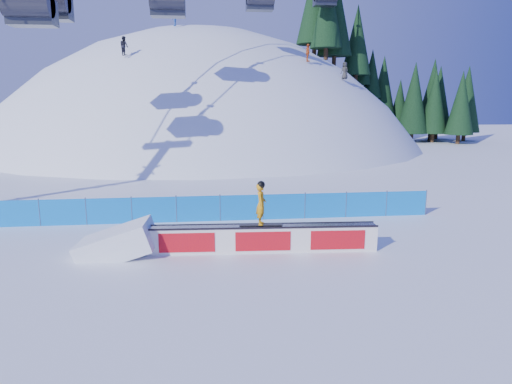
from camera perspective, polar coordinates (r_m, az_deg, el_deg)
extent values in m
plane|color=white|center=(17.00, -7.33, -7.62)|extent=(160.00, 160.00, 0.00)
sphere|color=white|center=(62.66, -6.39, -10.64)|extent=(64.00, 64.00, 64.00)
cylinder|color=#342214|center=(61.03, 5.74, 17.38)|extent=(0.50, 0.50, 1.40)
cone|color=black|center=(61.66, 5.83, 21.57)|extent=(3.45, 3.45, 7.84)
cylinder|color=#342214|center=(58.43, 9.72, 15.83)|extent=(0.50, 0.50, 1.40)
cone|color=black|center=(58.91, 9.86, 19.90)|extent=(3.16, 3.16, 7.18)
cylinder|color=#342214|center=(61.18, 9.07, 15.64)|extent=(0.50, 0.50, 1.40)
cone|color=black|center=(61.73, 9.22, 20.10)|extent=(3.71, 3.71, 8.43)
cylinder|color=#342214|center=(62.04, 10.93, 14.20)|extent=(0.50, 0.50, 1.40)
cone|color=black|center=(62.57, 11.14, 19.28)|extent=(4.36, 4.36, 9.91)
cylinder|color=#342214|center=(61.69, 13.38, 12.37)|extent=(0.50, 0.50, 1.40)
cone|color=black|center=(61.95, 13.58, 16.56)|extent=(3.46, 3.46, 7.86)
cylinder|color=#342214|center=(63.06, 14.53, 10.83)|extent=(0.50, 0.50, 1.40)
cone|color=black|center=(63.20, 14.75, 14.91)|extent=(3.44, 3.44, 7.81)
cylinder|color=#342214|center=(58.71, 18.47, 7.55)|extent=(0.50, 0.50, 1.40)
cone|color=black|center=(58.62, 18.77, 12.12)|extent=(3.60, 3.60, 8.18)
cylinder|color=#342214|center=(58.19, 19.35, 6.39)|extent=(0.50, 0.50, 1.40)
cone|color=black|center=(58.01, 19.63, 10.63)|extent=(3.26, 3.26, 7.42)
cylinder|color=#342214|center=(61.13, 21.10, 6.10)|extent=(0.50, 0.50, 1.40)
cone|color=black|center=(60.94, 21.36, 9.69)|extent=(2.85, 2.85, 6.48)
cylinder|color=#342214|center=(64.67, 19.78, 6.45)|extent=(0.50, 0.50, 1.40)
cone|color=black|center=(64.49, 20.03, 10.10)|extent=(3.10, 3.10, 7.04)
cylinder|color=#342214|center=(63.62, 23.16, 6.13)|extent=(0.50, 0.50, 1.40)
cone|color=black|center=(63.42, 23.52, 10.63)|extent=(3.87, 3.87, 8.80)
cylinder|color=#342214|center=(62.62, 24.28, 5.97)|extent=(0.50, 0.50, 1.40)
cone|color=black|center=(62.43, 24.63, 10.15)|extent=(3.50, 3.50, 7.96)
cylinder|color=#342214|center=(63.36, 27.10, 5.78)|extent=(0.50, 0.50, 1.40)
cone|color=black|center=(63.18, 27.41, 9.12)|extent=(2.74, 2.74, 6.23)
cylinder|color=#342214|center=(64.31, 28.64, 5.70)|extent=(0.50, 0.50, 1.40)
cone|color=black|center=(64.13, 29.00, 9.39)|extent=(3.13, 3.13, 7.11)
cube|color=blue|center=(21.16, -7.21, -2.10)|extent=(22.00, 0.03, 1.20)
cylinder|color=#394368|center=(22.39, -25.44, -2.26)|extent=(0.05, 0.05, 1.30)
cylinder|color=#394368|center=(21.81, -20.47, -2.20)|extent=(0.05, 0.05, 1.30)
cylinder|color=#394368|center=(21.41, -15.27, -2.12)|extent=(0.05, 0.05, 1.30)
cylinder|color=#394368|center=(21.19, -9.92, -2.02)|extent=(0.05, 0.05, 1.30)
cylinder|color=#394368|center=(21.15, -4.50, -1.91)|extent=(0.05, 0.05, 1.30)
cylinder|color=#394368|center=(21.31, 0.88, -1.77)|extent=(0.05, 0.05, 1.30)
cylinder|color=#394368|center=(21.65, 6.14, -1.63)|extent=(0.05, 0.05, 1.30)
cylinder|color=#394368|center=(22.17, 11.20, -1.47)|extent=(0.05, 0.05, 1.30)
cylinder|color=#394368|center=(22.85, 15.98, -1.32)|extent=(0.05, 0.05, 1.30)
cylinder|color=#394368|center=(23.68, 20.47, -1.16)|extent=(0.05, 0.05, 1.30)
cylinder|color=#292831|center=(28.57, -26.68, 20.38)|extent=(2.40, 1.50, 1.50)
cube|color=white|center=(16.93, 0.81, -5.91)|extent=(8.50, 0.98, 0.95)
cube|color=gray|center=(16.79, 0.82, -4.28)|extent=(8.42, 1.00, 0.04)
cube|color=black|center=(16.52, 0.89, -4.51)|extent=(8.47, 0.48, 0.06)
cube|color=black|center=(17.06, 0.75, -3.99)|extent=(8.47, 0.48, 0.06)
cube|color=red|center=(16.67, 0.88, -6.19)|extent=(8.05, 0.45, 0.72)
cube|color=red|center=(17.19, 0.75, -5.63)|extent=(8.05, 0.45, 0.72)
cube|color=black|center=(16.77, 0.63, -4.10)|extent=(1.59, 0.37, 0.03)
imported|color=orange|center=(16.58, 0.63, -1.51)|extent=(0.46, 0.61, 1.52)
sphere|color=black|center=(16.43, 0.64, 0.91)|extent=(0.28, 0.28, 0.28)
imported|color=black|center=(43.46, -16.16, 17.12)|extent=(0.99, 1.02, 1.65)
imported|color=#BD4A1B|center=(45.89, 6.49, 16.91)|extent=(0.46, 0.99, 1.65)
imported|color=#184195|center=(51.69, -10.18, 20.66)|extent=(0.87, 1.19, 1.65)
imported|color=#2B2B2B|center=(47.04, 11.02, 14.67)|extent=(0.88, 0.96, 1.65)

